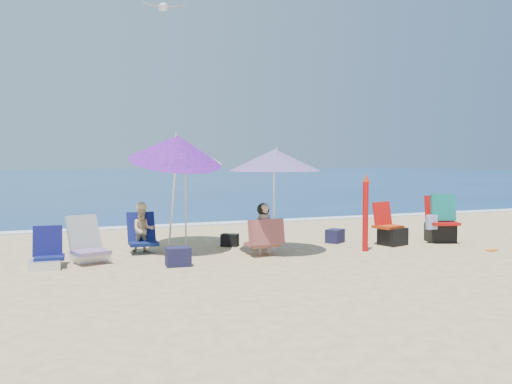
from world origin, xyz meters
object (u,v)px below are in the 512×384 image
object	(u,v)px
furled_umbrella	(366,209)
umbrella_turquoise	(275,160)
camp_chair_left	(391,232)
chair_navy	(46,257)
person_left	(143,230)
person_center	(264,230)
seagull	(163,7)
umbrella_blue	(176,149)
chair_rainbow	(88,249)
umbrella_striped	(183,153)
camp_chair_right	(440,225)

from	to	relation	value
furled_umbrella	umbrella_turquoise	bearing A→B (deg)	163.82
furled_umbrella	camp_chair_left	distance (m)	1.12
chair_navy	person_left	xyz separation A→B (m)	(1.66, 0.88, 0.25)
umbrella_turquoise	camp_chair_left	distance (m)	2.90
person_center	seagull	xyz separation A→B (m)	(-1.46, 1.49, 4.13)
umbrella_blue	chair_rainbow	distance (m)	2.33
person_left	umbrella_turquoise	bearing A→B (deg)	-21.67
camp_chair_left	chair_navy	bearing A→B (deg)	179.50
chair_navy	person_center	bearing A→B (deg)	-3.85
chair_rainbow	person_left	distance (m)	1.14
camp_chair_left	umbrella_striped	bearing A→B (deg)	158.16
umbrella_striped	person_center	size ratio (longest dim) A/B	2.26
furled_umbrella	camp_chair_right	size ratio (longest dim) A/B	1.42
umbrella_blue	umbrella_striped	bearing A→B (deg)	68.99
person_center	person_left	world-z (taller)	person_center
chair_navy	camp_chair_left	world-z (taller)	camp_chair_left
umbrella_blue	seagull	xyz separation A→B (m)	(-0.08, 0.65, 2.68)
umbrella_turquoise	chair_rainbow	world-z (taller)	umbrella_turquoise
umbrella_blue	person_left	bearing A→B (deg)	153.92
camp_chair_left	seagull	distance (m)	6.22
umbrella_striped	seagull	xyz separation A→B (m)	(-0.42, -0.25, 2.74)
chair_navy	seagull	bearing A→B (deg)	29.91
camp_chair_right	umbrella_blue	bearing A→B (deg)	172.28
umbrella_blue	person_center	size ratio (longest dim) A/B	2.49
seagull	chair_navy	bearing A→B (deg)	-150.09
umbrella_blue	camp_chair_left	distance (m)	4.56
umbrella_turquoise	umbrella_blue	distance (m)	1.80
chair_rainbow	person_center	distance (m)	3.03
camp_chair_left	seagull	size ratio (longest dim) A/B	1.05
camp_chair_right	camp_chair_left	bearing A→B (deg)	176.22
person_center	person_left	xyz separation A→B (m)	(-1.96, 1.12, -0.03)
umbrella_turquoise	chair_navy	size ratio (longest dim) A/B	3.41
chair_navy	seagull	size ratio (longest dim) A/B	0.79
umbrella_turquoise	camp_chair_right	distance (m)	3.93
person_center	umbrella_striped	bearing A→B (deg)	120.96
camp_chair_left	seagull	xyz separation A→B (m)	(-4.28, 1.30, 4.33)
camp_chair_left	seagull	bearing A→B (deg)	163.11
furled_umbrella	chair_navy	xyz separation A→B (m)	(-5.56, 0.50, -0.62)
chair_rainbow	chair_navy	bearing A→B (deg)	-151.19
chair_navy	person_left	size ratio (longest dim) A/B	0.69
camp_chair_left	camp_chair_right	xyz separation A→B (m)	(1.17, -0.08, 0.11)
chair_navy	umbrella_striped	bearing A→B (deg)	29.97
umbrella_striped	chair_rainbow	distance (m)	2.76
umbrella_striped	person_center	bearing A→B (deg)	-59.04
chair_rainbow	person_center	size ratio (longest dim) A/B	0.99
umbrella_blue	person_center	bearing A→B (deg)	-31.22
camp_chair_left	seagull	world-z (taller)	seagull
chair_rainbow	furled_umbrella	bearing A→B (deg)	-9.97
umbrella_turquoise	chair_navy	distance (m)	4.21
umbrella_blue	person_left	world-z (taller)	umbrella_blue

